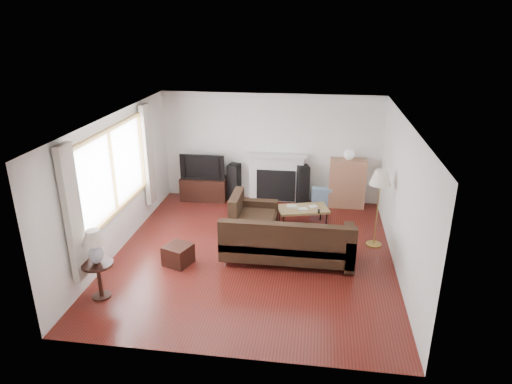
# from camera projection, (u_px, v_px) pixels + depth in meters

# --- Properties ---
(room) EXTENTS (5.10, 5.60, 2.54)m
(room) POSITION_uv_depth(u_px,v_px,m) (254.00, 190.00, 7.93)
(room) COLOR #571813
(room) RESTS_ON ground
(window) EXTENTS (0.12, 2.74, 1.54)m
(window) POSITION_uv_depth(u_px,v_px,m) (113.00, 171.00, 7.96)
(window) COLOR olive
(window) RESTS_ON room
(curtain_near) EXTENTS (0.10, 0.35, 2.10)m
(curtain_near) POSITION_uv_depth(u_px,v_px,m) (73.00, 214.00, 6.60)
(curtain_near) COLOR beige
(curtain_near) RESTS_ON room
(curtain_far) EXTENTS (0.10, 0.35, 2.10)m
(curtain_far) POSITION_uv_depth(u_px,v_px,m) (148.00, 155.00, 9.41)
(curtain_far) COLOR beige
(curtain_far) RESTS_ON room
(fireplace) EXTENTS (1.40, 0.26, 1.15)m
(fireplace) POSITION_uv_depth(u_px,v_px,m) (276.00, 177.00, 10.60)
(fireplace) COLOR white
(fireplace) RESTS_ON room
(tv_stand) EXTENTS (1.08, 0.48, 0.54)m
(tv_stand) POSITION_uv_depth(u_px,v_px,m) (204.00, 189.00, 10.78)
(tv_stand) COLOR black
(tv_stand) RESTS_ON ground
(television) EXTENTS (1.03, 0.14, 0.59)m
(television) POSITION_uv_depth(u_px,v_px,m) (203.00, 166.00, 10.57)
(television) COLOR black
(television) RESTS_ON tv_stand
(speaker_left) EXTENTS (0.31, 0.34, 0.88)m
(speaker_left) POSITION_uv_depth(u_px,v_px,m) (234.00, 182.00, 10.69)
(speaker_left) COLOR black
(speaker_left) RESTS_ON ground
(speaker_right) EXTENTS (0.33, 0.37, 0.92)m
(speaker_right) POSITION_uv_depth(u_px,v_px,m) (303.00, 185.00, 10.46)
(speaker_right) COLOR black
(speaker_right) RESTS_ON ground
(bookshelf) EXTENTS (0.81, 0.38, 1.11)m
(bookshelf) POSITION_uv_depth(u_px,v_px,m) (347.00, 183.00, 10.29)
(bookshelf) COLOR #9E6749
(bookshelf) RESTS_ON ground
(globe_lamp) EXTENTS (0.25, 0.25, 0.25)m
(globe_lamp) POSITION_uv_depth(u_px,v_px,m) (349.00, 154.00, 10.05)
(globe_lamp) COLOR white
(globe_lamp) RESTS_ON bookshelf
(sectional_sofa) EXTENTS (2.51, 1.84, 0.81)m
(sectional_sofa) POSITION_uv_depth(u_px,v_px,m) (288.00, 240.00, 8.02)
(sectional_sofa) COLOR black
(sectional_sofa) RESTS_ON ground
(coffee_table) EXTENTS (1.13, 0.81, 0.40)m
(coffee_table) POSITION_uv_depth(u_px,v_px,m) (303.00, 217.00, 9.44)
(coffee_table) COLOR olive
(coffee_table) RESTS_ON ground
(footstool) EXTENTS (0.55, 0.55, 0.36)m
(footstool) POSITION_uv_depth(u_px,v_px,m) (178.00, 255.00, 7.98)
(footstool) COLOR black
(footstool) RESTS_ON ground
(floor_lamp) EXTENTS (0.43, 0.43, 1.51)m
(floor_lamp) POSITION_uv_depth(u_px,v_px,m) (377.00, 209.00, 8.43)
(floor_lamp) COLOR #A9873A
(floor_lamp) RESTS_ON ground
(side_table) EXTENTS (0.48, 0.48, 0.59)m
(side_table) POSITION_uv_depth(u_px,v_px,m) (100.00, 280.00, 7.00)
(side_table) COLOR black
(side_table) RESTS_ON ground
(table_lamp) EXTENTS (0.34, 0.34, 0.54)m
(table_lamp) POSITION_uv_depth(u_px,v_px,m) (95.00, 247.00, 6.79)
(table_lamp) COLOR silver
(table_lamp) RESTS_ON side_table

